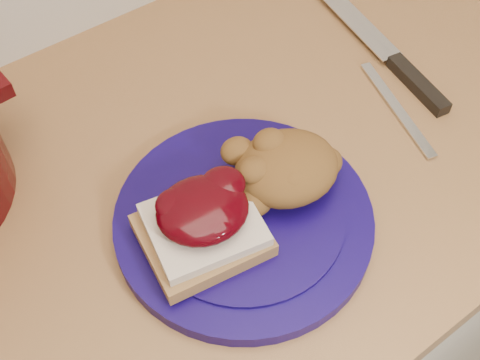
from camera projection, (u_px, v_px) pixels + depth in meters
base_cabinet at (222, 328)px, 1.07m from camera, size 4.00×0.60×0.86m
plate at (244, 220)px, 0.64m from camera, size 0.33×0.33×0.02m
sandwich at (203, 223)px, 0.59m from camera, size 0.13×0.12×0.06m
stuffing_mound at (287, 168)px, 0.63m from camera, size 0.13×0.12×0.06m
chef_knife at (400, 66)px, 0.78m from camera, size 0.07×0.28×0.02m
butter_knife at (397, 108)px, 0.74m from camera, size 0.06×0.17×0.00m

